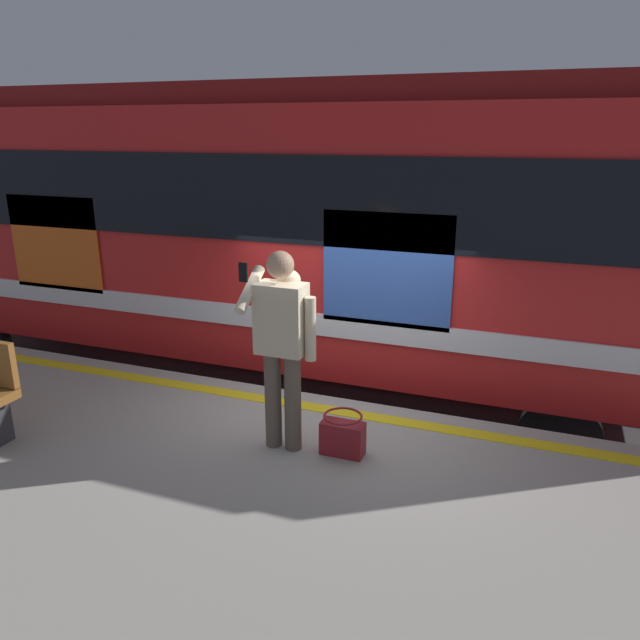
{
  "coord_description": "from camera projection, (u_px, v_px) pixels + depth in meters",
  "views": [
    {
      "loc": [
        -1.87,
        5.33,
        3.6
      ],
      "look_at": [
        0.03,
        0.3,
        1.9
      ],
      "focal_mm": 34.29,
      "sensor_mm": 36.0,
      "label": 1
    }
  ],
  "objects": [
    {
      "name": "platform",
      "position": [
        211.0,
        608.0,
        4.12
      ],
      "size": [
        16.32,
        4.92,
        1.0
      ],
      "primitive_type": "cube",
      "color": "#9E998E",
      "rests_on": "ground"
    },
    {
      "name": "ground_plane",
      "position": [
        333.0,
        483.0,
        6.47
      ],
      "size": [
        24.49,
        24.49,
        0.0
      ],
      "primitive_type": "plane",
      "color": "#3D3D3F"
    },
    {
      "name": "train_carriage",
      "position": [
        263.0,
        215.0,
        8.06
      ],
      "size": [
        11.94,
        3.07,
        3.91
      ],
      "color": "red",
      "rests_on": "ground"
    },
    {
      "name": "track_rail_near",
      "position": [
        367.0,
        425.0,
        7.57
      ],
      "size": [
        21.22,
        0.08,
        0.16
      ],
      "primitive_type": "cube",
      "color": "slate",
      "rests_on": "ground"
    },
    {
      "name": "safety_line",
      "position": [
        323.0,
        409.0,
        5.9
      ],
      "size": [
        16.0,
        0.16,
        0.01
      ],
      "primitive_type": "cube",
      "color": "yellow",
      "rests_on": "platform"
    },
    {
      "name": "track_rail_far",
      "position": [
        395.0,
        382.0,
        8.85
      ],
      "size": [
        21.22,
        0.08,
        0.16
      ],
      "primitive_type": "cube",
      "color": "slate",
      "rests_on": "ground"
    },
    {
      "name": "passenger",
      "position": [
        282.0,
        335.0,
        4.92
      ],
      "size": [
        0.57,
        0.55,
        1.69
      ],
      "color": "brown",
      "rests_on": "platform"
    },
    {
      "name": "handbag",
      "position": [
        343.0,
        436.0,
        5.04
      ],
      "size": [
        0.36,
        0.33,
        0.35
      ],
      "color": "maroon",
      "rests_on": "platform"
    }
  ]
}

